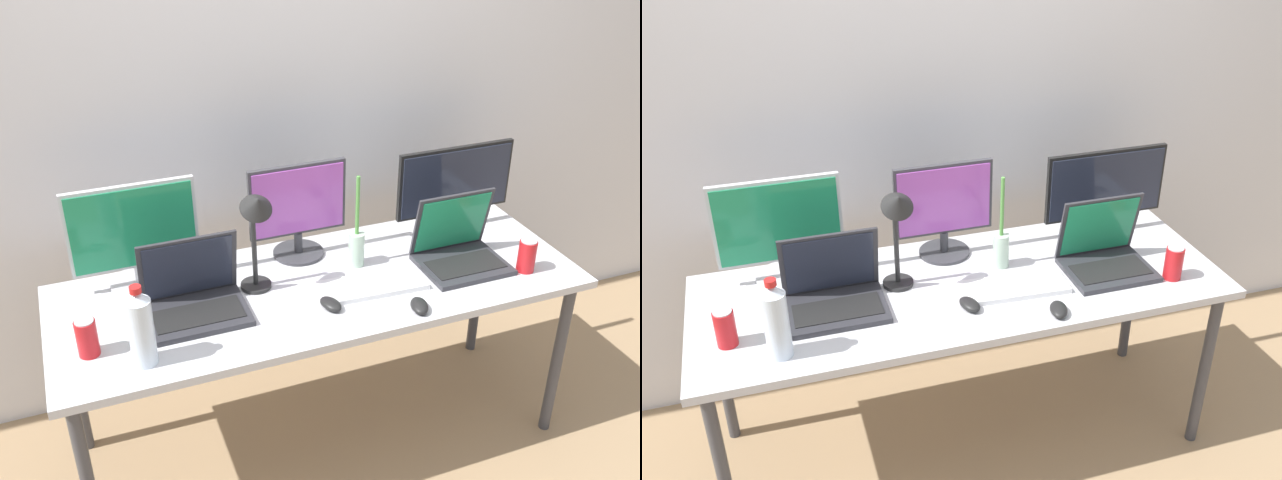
# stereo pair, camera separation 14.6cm
# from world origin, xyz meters

# --- Properties ---
(ground_plane) EXTENTS (16.00, 16.00, 0.00)m
(ground_plane) POSITION_xyz_m (0.00, 0.00, 0.00)
(ground_plane) COLOR #9E7F5B
(wall_back) EXTENTS (7.00, 0.08, 2.60)m
(wall_back) POSITION_xyz_m (0.00, 0.59, 1.30)
(wall_back) COLOR silver
(wall_back) RESTS_ON ground
(work_desk) EXTENTS (1.90, 0.69, 0.74)m
(work_desk) POSITION_xyz_m (0.00, 0.00, 0.68)
(work_desk) COLOR #424247
(work_desk) RESTS_ON ground
(monitor_left) EXTENTS (0.45, 0.21, 0.39)m
(monitor_left) POSITION_xyz_m (-0.60, 0.23, 0.94)
(monitor_left) COLOR silver
(monitor_left) RESTS_ON work_desk
(monitor_center) EXTENTS (0.38, 0.20, 0.37)m
(monitor_center) POSITION_xyz_m (0.00, 0.23, 0.93)
(monitor_center) COLOR #38383D
(monitor_center) RESTS_ON work_desk
(monitor_right) EXTENTS (0.50, 0.19, 0.35)m
(monitor_right) POSITION_xyz_m (0.66, 0.21, 0.93)
(monitor_right) COLOR black
(monitor_right) RESTS_ON work_desk
(laptop_silver) EXTENTS (0.33, 0.25, 0.26)m
(laptop_silver) POSITION_xyz_m (-0.46, -0.01, 0.80)
(laptop_silver) COLOR #2D2D33
(laptop_silver) RESTS_ON work_desk
(laptop_secondary) EXTENTS (0.31, 0.26, 0.27)m
(laptop_secondary) POSITION_xyz_m (0.54, -0.05, 0.80)
(laptop_secondary) COLOR #2D2D33
(laptop_secondary) RESTS_ON work_desk
(keyboard_main) EXTENTS (0.39, 0.17, 0.02)m
(keyboard_main) POSITION_xyz_m (0.16, -0.09, 0.75)
(keyboard_main) COLOR white
(keyboard_main) RESTS_ON work_desk
(mouse_by_keyboard) EXTENTS (0.08, 0.11, 0.03)m
(mouse_by_keyboard) POSITION_xyz_m (-0.02, -0.16, 0.76)
(mouse_by_keyboard) COLOR black
(mouse_by_keyboard) RESTS_ON work_desk
(mouse_by_laptop) EXTENTS (0.08, 0.11, 0.03)m
(mouse_by_laptop) POSITION_xyz_m (0.25, -0.27, 0.76)
(mouse_by_laptop) COLOR black
(mouse_by_laptop) RESTS_ON work_desk
(water_bottle) EXTENTS (0.08, 0.08, 0.27)m
(water_bottle) POSITION_xyz_m (-0.66, -0.22, 0.87)
(water_bottle) COLOR silver
(water_bottle) RESTS_ON work_desk
(soda_can_near_keyboard) EXTENTS (0.07, 0.07, 0.13)m
(soda_can_near_keyboard) POSITION_xyz_m (-0.81, -0.12, 0.80)
(soda_can_near_keyboard) COLOR red
(soda_can_near_keyboard) RESTS_ON work_desk
(soda_can_by_laptop) EXTENTS (0.07, 0.07, 0.13)m
(soda_can_by_laptop) POSITION_xyz_m (0.74, -0.19, 0.80)
(soda_can_by_laptop) COLOR red
(soda_can_by_laptop) RESTS_ON work_desk
(bamboo_vase) EXTENTS (0.06, 0.06, 0.36)m
(bamboo_vase) POSITION_xyz_m (0.18, 0.08, 0.82)
(bamboo_vase) COLOR #B2D1B7
(bamboo_vase) RESTS_ON work_desk
(desk_lamp) EXTENTS (0.11, 0.18, 0.41)m
(desk_lamp) POSITION_xyz_m (-0.22, 0.02, 1.02)
(desk_lamp) COLOR black
(desk_lamp) RESTS_ON work_desk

